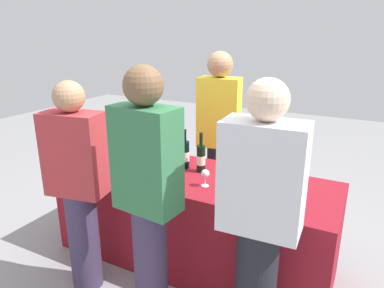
{
  "coord_description": "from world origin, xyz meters",
  "views": [
    {
      "loc": [
        1.18,
        -2.27,
        1.83
      ],
      "look_at": [
        0.0,
        0.0,
        1.01
      ],
      "focal_mm": 33.06,
      "sensor_mm": 36.0,
      "label": 1
    }
  ],
  "objects_px": {
    "wine_bottle_4": "(185,154)",
    "guest_1": "(148,195)",
    "menu_board": "(160,153)",
    "guest_2": "(260,218)",
    "wine_glass_0": "(125,159)",
    "guest_0": "(78,184)",
    "wine_bottle_1": "(125,143)",
    "wine_glass_2": "(205,174)",
    "wine_bottle_3": "(173,149)",
    "wine_bottle_5": "(201,158)",
    "wine_bottle_2": "(134,145)",
    "wine_glass_1": "(155,167)",
    "wine_bottle_0": "(117,141)",
    "server_pouring": "(218,136)"
  },
  "relations": [
    {
      "from": "wine_bottle_1",
      "to": "wine_glass_2",
      "type": "distance_m",
      "value": 0.96
    },
    {
      "from": "wine_bottle_4",
      "to": "wine_glass_2",
      "type": "bearing_deg",
      "value": -39.38
    },
    {
      "from": "wine_bottle_5",
      "to": "server_pouring",
      "type": "distance_m",
      "value": 0.5
    },
    {
      "from": "wine_bottle_3",
      "to": "wine_bottle_1",
      "type": "bearing_deg",
      "value": -172.63
    },
    {
      "from": "guest_0",
      "to": "guest_1",
      "type": "height_order",
      "value": "guest_1"
    },
    {
      "from": "wine_bottle_3",
      "to": "wine_glass_1",
      "type": "height_order",
      "value": "wine_bottle_3"
    },
    {
      "from": "server_pouring",
      "to": "wine_bottle_2",
      "type": "bearing_deg",
      "value": 30.87
    },
    {
      "from": "wine_glass_1",
      "to": "wine_bottle_2",
      "type": "bearing_deg",
      "value": 144.17
    },
    {
      "from": "wine_glass_2",
      "to": "server_pouring",
      "type": "distance_m",
      "value": 0.76
    },
    {
      "from": "wine_bottle_2",
      "to": "wine_glass_1",
      "type": "xyz_separation_m",
      "value": [
        0.42,
        -0.31,
        -0.02
      ]
    },
    {
      "from": "wine_glass_1",
      "to": "guest_2",
      "type": "xyz_separation_m",
      "value": [
        0.93,
        -0.39,
        0.01
      ]
    },
    {
      "from": "wine_bottle_5",
      "to": "guest_1",
      "type": "distance_m",
      "value": 0.8
    },
    {
      "from": "guest_2",
      "to": "guest_0",
      "type": "bearing_deg",
      "value": 179.95
    },
    {
      "from": "guest_1",
      "to": "menu_board",
      "type": "distance_m",
      "value": 2.11
    },
    {
      "from": "wine_glass_0",
      "to": "wine_bottle_0",
      "type": "bearing_deg",
      "value": 137.31
    },
    {
      "from": "wine_bottle_1",
      "to": "wine_glass_2",
      "type": "height_order",
      "value": "wine_bottle_1"
    },
    {
      "from": "wine_bottle_0",
      "to": "server_pouring",
      "type": "relative_size",
      "value": 0.19
    },
    {
      "from": "wine_bottle_3",
      "to": "wine_bottle_5",
      "type": "bearing_deg",
      "value": -17.29
    },
    {
      "from": "wine_glass_0",
      "to": "wine_glass_2",
      "type": "bearing_deg",
      "value": 1.23
    },
    {
      "from": "wine_bottle_1",
      "to": "wine_bottle_5",
      "type": "relative_size",
      "value": 0.99
    },
    {
      "from": "wine_bottle_0",
      "to": "guest_1",
      "type": "xyz_separation_m",
      "value": [
        0.92,
        -0.85,
        0.04
      ]
    },
    {
      "from": "wine_bottle_0",
      "to": "wine_glass_2",
      "type": "bearing_deg",
      "value": -15.49
    },
    {
      "from": "wine_bottle_4",
      "to": "guest_2",
      "type": "xyz_separation_m",
      "value": [
        0.84,
        -0.69,
        -0.01
      ]
    },
    {
      "from": "wine_glass_0",
      "to": "menu_board",
      "type": "xyz_separation_m",
      "value": [
        -0.46,
        1.22,
        -0.4
      ]
    },
    {
      "from": "wine_bottle_3",
      "to": "wine_glass_2",
      "type": "relative_size",
      "value": 2.45
    },
    {
      "from": "server_pouring",
      "to": "guest_1",
      "type": "relative_size",
      "value": 1.0
    },
    {
      "from": "wine_glass_0",
      "to": "guest_2",
      "type": "relative_size",
      "value": 0.08
    },
    {
      "from": "wine_bottle_2",
      "to": "wine_glass_2",
      "type": "distance_m",
      "value": 0.86
    },
    {
      "from": "wine_glass_0",
      "to": "menu_board",
      "type": "bearing_deg",
      "value": 110.65
    },
    {
      "from": "guest_0",
      "to": "guest_1",
      "type": "distance_m",
      "value": 0.64
    },
    {
      "from": "guest_2",
      "to": "wine_bottle_3",
      "type": "bearing_deg",
      "value": 139.77
    },
    {
      "from": "wine_bottle_1",
      "to": "menu_board",
      "type": "distance_m",
      "value": 1.05
    },
    {
      "from": "wine_bottle_2",
      "to": "wine_bottle_5",
      "type": "bearing_deg",
      "value": -1.8
    },
    {
      "from": "wine_bottle_5",
      "to": "wine_glass_2",
      "type": "xyz_separation_m",
      "value": [
        0.15,
        -0.24,
        -0.02
      ]
    },
    {
      "from": "wine_bottle_5",
      "to": "wine_bottle_0",
      "type": "bearing_deg",
      "value": 176.84
    },
    {
      "from": "wine_bottle_5",
      "to": "menu_board",
      "type": "distance_m",
      "value": 1.46
    },
    {
      "from": "wine_bottle_2",
      "to": "wine_bottle_5",
      "type": "distance_m",
      "value": 0.67
    },
    {
      "from": "wine_bottle_1",
      "to": "wine_bottle_2",
      "type": "relative_size",
      "value": 0.99
    },
    {
      "from": "wine_bottle_0",
      "to": "wine_bottle_5",
      "type": "xyz_separation_m",
      "value": [
        0.87,
        -0.05,
        0.0
      ]
    },
    {
      "from": "wine_bottle_1",
      "to": "wine_glass_0",
      "type": "relative_size",
      "value": 2.36
    },
    {
      "from": "wine_bottle_2",
      "to": "wine_bottle_3",
      "type": "height_order",
      "value": "wine_bottle_2"
    },
    {
      "from": "wine_bottle_3",
      "to": "wine_bottle_5",
      "type": "height_order",
      "value": "wine_bottle_5"
    },
    {
      "from": "wine_bottle_3",
      "to": "wine_bottle_5",
      "type": "distance_m",
      "value": 0.33
    },
    {
      "from": "wine_bottle_2",
      "to": "wine_glass_1",
      "type": "relative_size",
      "value": 2.3
    },
    {
      "from": "wine_bottle_1",
      "to": "wine_glass_2",
      "type": "relative_size",
      "value": 2.48
    },
    {
      "from": "wine_bottle_4",
      "to": "guest_1",
      "type": "distance_m",
      "value": 0.84
    },
    {
      "from": "wine_glass_0",
      "to": "guest_1",
      "type": "height_order",
      "value": "guest_1"
    },
    {
      "from": "wine_bottle_5",
      "to": "wine_bottle_4",
      "type": "bearing_deg",
      "value": 175.17
    },
    {
      "from": "wine_bottle_3",
      "to": "guest_1",
      "type": "xyz_separation_m",
      "value": [
        0.36,
        -0.9,
        0.04
      ]
    },
    {
      "from": "server_pouring",
      "to": "wine_glass_1",
      "type": "bearing_deg",
      "value": 69.78
    }
  ]
}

